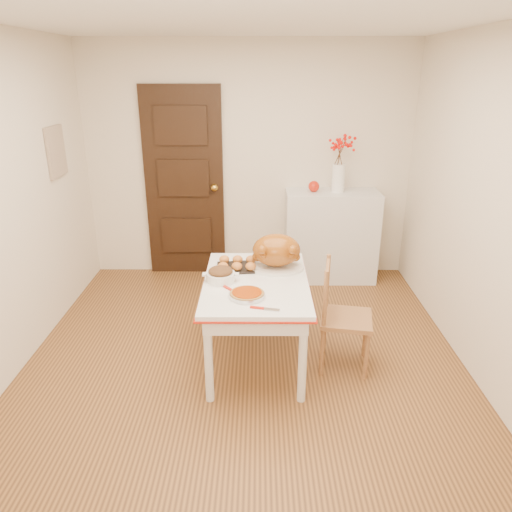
{
  "coord_description": "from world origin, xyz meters",
  "views": [
    {
      "loc": [
        0.11,
        -3.21,
        2.2
      ],
      "look_at": [
        0.09,
        0.18,
        0.88
      ],
      "focal_mm": 33.84,
      "sensor_mm": 36.0,
      "label": 1
    }
  ],
  "objects_px": {
    "chair_oak": "(346,316)",
    "turkey_platter": "(276,252)",
    "kitchen_table": "(256,321)",
    "pumpkin_pie": "(247,294)",
    "sideboard": "(330,236)"
  },
  "relations": [
    {
      "from": "kitchen_table",
      "to": "turkey_platter",
      "type": "relative_size",
      "value": 2.65
    },
    {
      "from": "pumpkin_pie",
      "to": "chair_oak",
      "type": "bearing_deg",
      "value": 16.28
    },
    {
      "from": "kitchen_table",
      "to": "turkey_platter",
      "type": "distance_m",
      "value": 0.57
    },
    {
      "from": "chair_oak",
      "to": "pumpkin_pie",
      "type": "relative_size",
      "value": 3.47
    },
    {
      "from": "chair_oak",
      "to": "pumpkin_pie",
      "type": "distance_m",
      "value": 0.84
    },
    {
      "from": "kitchen_table",
      "to": "pumpkin_pie",
      "type": "xyz_separation_m",
      "value": [
        -0.06,
        -0.28,
        0.38
      ]
    },
    {
      "from": "chair_oak",
      "to": "pumpkin_pie",
      "type": "bearing_deg",
      "value": 116.47
    },
    {
      "from": "kitchen_table",
      "to": "chair_oak",
      "type": "height_order",
      "value": "chair_oak"
    },
    {
      "from": "kitchen_table",
      "to": "pumpkin_pie",
      "type": "distance_m",
      "value": 0.48
    },
    {
      "from": "turkey_platter",
      "to": "sideboard",
      "type": "bearing_deg",
      "value": 69.65
    },
    {
      "from": "chair_oak",
      "to": "kitchen_table",
      "type": "bearing_deg",
      "value": 94.95
    },
    {
      "from": "sideboard",
      "to": "turkey_platter",
      "type": "height_order",
      "value": "sideboard"
    },
    {
      "from": "chair_oak",
      "to": "turkey_platter",
      "type": "xyz_separation_m",
      "value": [
        -0.53,
        0.3,
        0.41
      ]
    },
    {
      "from": "sideboard",
      "to": "turkey_platter",
      "type": "distance_m",
      "value": 1.59
    },
    {
      "from": "turkey_platter",
      "to": "pumpkin_pie",
      "type": "height_order",
      "value": "turkey_platter"
    }
  ]
}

